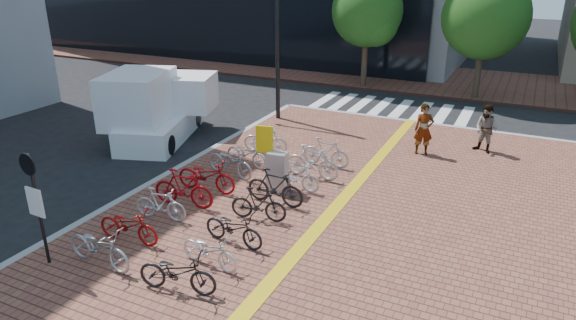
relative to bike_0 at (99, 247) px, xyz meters
The scene contains 28 objects.
ground 3.26m from the bike_0, 53.46° to the left, with size 120.00×120.00×0.00m, color black.
kerb_north 15.38m from the bike_0, 71.41° to the left, with size 14.00×0.25×0.15m, color gray.
far_sidewalk 23.65m from the bike_0, 85.39° to the left, with size 70.00×8.00×0.15m, color brown.
crosswalk 16.75m from the bike_0, 81.76° to the left, with size 7.50×4.00×0.01m.
street_trees 21.46m from the bike_0, 70.88° to the left, with size 16.20×4.60×6.35m.
bike_0 is the anchor object (origin of this frame).
bike_1 1.15m from the bike_0, 97.42° to the left, with size 0.61×1.74×0.91m, color #AB0F0C.
bike_2 2.45m from the bike_0, 94.32° to the left, with size 0.44×1.55×0.93m, color silver.
bike_3 3.38m from the bike_0, 91.71° to the left, with size 0.53×1.88×1.13m, color #A80C12.
bike_4 4.54m from the bike_0, 91.21° to the left, with size 0.68×1.96×1.03m, color #A60B10.
bike_5 5.87m from the bike_0, 90.63° to the left, with size 0.66×1.89×0.99m, color #A5A5A9.
bike_6 6.87m from the bike_0, 90.31° to the left, with size 0.59×1.70×0.89m, color silver.
bike_7 8.24m from the bike_0, 90.18° to the left, with size 0.47×1.67×1.00m, color silver.
bike_8 2.24m from the bike_0, ahead, with size 0.62×1.79×0.94m, color black.
bike_9 2.56m from the bike_0, 25.35° to the left, with size 0.55×1.59×0.84m, color silver.
bike_10 3.18m from the bike_0, 43.69° to the left, with size 0.60×1.72×0.90m, color black.
bike_11 4.22m from the bike_0, 57.89° to the left, with size 0.45×1.59×0.96m, color black.
bike_12 5.14m from the bike_0, 64.49° to the left, with size 0.51×1.81×1.09m, color black.
bike_13 6.23m from the bike_0, 67.78° to the left, with size 0.44×1.57×0.94m, color silver.
bike_14 7.28m from the bike_0, 70.53° to the left, with size 0.52×1.85×1.11m, color #B4B4B9.
bike_15 8.36m from the bike_0, 73.00° to the left, with size 0.48×1.70×1.02m, color #B6B6BB.
pedestrian_a 11.86m from the bike_0, 64.05° to the left, with size 0.68×0.45×1.88m, color gray.
pedestrian_b 13.86m from the bike_0, 58.66° to the left, with size 0.87×0.68×1.80m, color #505566.
utility_box 5.79m from the bike_0, 71.16° to the left, with size 0.58×0.42×1.26m, color #B3B4B8.
yellow_sign 5.86m from the bike_0, 76.32° to the left, with size 0.54×0.17×1.99m.
notice_sign 1.81m from the bike_0, 158.54° to the right, with size 0.52×0.12×2.78m.
traffic_light_pole 13.35m from the bike_0, 103.95° to the left, with size 3.43×1.32×6.39m.
box_truck 9.44m from the bike_0, 120.39° to the left, with size 3.56×5.30×2.83m.
Camera 1 is at (6.51, -9.93, 6.89)m, focal length 32.00 mm.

